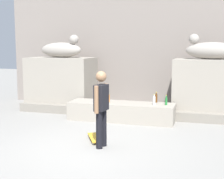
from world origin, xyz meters
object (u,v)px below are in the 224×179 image
object	(u,v)px
statue_reclining_right	(211,50)
skateboard	(94,138)
statue_reclining_left	(62,49)
bottle_green	(166,101)
bottle_brown	(156,98)
bottle_orange	(109,98)
skater	(101,106)
bottle_clear	(154,100)

from	to	relation	value
statue_reclining_right	skateboard	world-z (taller)	statue_reclining_right
statue_reclining_left	bottle_green	world-z (taller)	statue_reclining_left
statue_reclining_right	bottle_brown	size ratio (longest dim) A/B	5.38
statue_reclining_left	bottle_brown	xyz separation A→B (m)	(3.45, -0.89, -1.41)
statue_reclining_left	bottle_orange	distance (m)	2.81
bottle_green	statue_reclining_right	bearing A→B (deg)	46.51
bottle_green	skater	bearing A→B (deg)	-112.65
skateboard	skater	bearing A→B (deg)	-171.70
skateboard	bottle_orange	size ratio (longest dim) A/B	2.63
statue_reclining_left	bottle_orange	size ratio (longest dim) A/B	5.51
skateboard	bottle_clear	xyz separation A→B (m)	(1.07, 2.08, 0.60)
statue_reclining_left	skater	distance (m)	4.80
skater	skateboard	size ratio (longest dim) A/B	2.09
statue_reclining_right	bottle_brown	xyz separation A→B (m)	(-1.49, -0.90, -1.41)
statue_reclining_right	bottle_green	xyz separation A→B (m)	(-1.16, -1.22, -1.42)
skater	bottle_clear	bearing A→B (deg)	-8.24
skater	bottle_green	distance (m)	2.82
bottle_orange	statue_reclining_right	bearing A→B (deg)	23.87
statue_reclining_right	skater	world-z (taller)	statue_reclining_right
skater	skateboard	world-z (taller)	skater
skateboard	bottle_green	xyz separation A→B (m)	(1.40, 2.16, 0.58)
skater	skateboard	xyz separation A→B (m)	(-0.32, 0.43, -0.86)
statue_reclining_right	skater	bearing A→B (deg)	69.28
skater	skateboard	bearing A→B (deg)	45.52
statue_reclining_right	bottle_clear	size ratio (longest dim) A/B	5.39
bottle_brown	bottle_green	world-z (taller)	bottle_brown
statue_reclining_left	bottle_brown	world-z (taller)	statue_reclining_left
skateboard	bottle_orange	world-z (taller)	bottle_orange
bottle_clear	bottle_green	bearing A→B (deg)	14.42
skateboard	bottle_brown	size ratio (longest dim) A/B	2.57
statue_reclining_right	bottle_green	size ratio (longest dim) A/B	5.85
statue_reclining_right	bottle_orange	bearing A→B (deg)	33.59
statue_reclining_left	bottle_clear	world-z (taller)	statue_reclining_left
statue_reclining_right	bottle_green	distance (m)	2.20
statue_reclining_right	bottle_orange	distance (m)	3.43
bottle_brown	bottle_clear	world-z (taller)	same
skater	bottle_orange	size ratio (longest dim) A/B	5.51
skateboard	bottle_clear	size ratio (longest dim) A/B	2.57
statue_reclining_left	statue_reclining_right	xyz separation A→B (m)	(4.94, 0.01, 0.00)
bottle_brown	bottle_green	xyz separation A→B (m)	(0.34, -0.32, -0.01)
statue_reclining_right	skater	distance (m)	4.57
skateboard	bottle_orange	bearing A→B (deg)	-20.86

